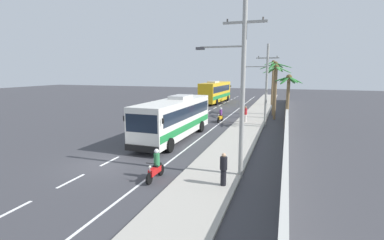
{
  "coord_description": "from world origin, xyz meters",
  "views": [
    {
      "loc": [
        10.49,
        -13.97,
        5.7
      ],
      "look_at": [
        3.19,
        7.62,
        1.7
      ],
      "focal_mm": 26.28,
      "sensor_mm": 36.0,
      "label": 1
    }
  ],
  "objects_px": {
    "palm_second": "(275,79)",
    "palm_fourth": "(288,91)",
    "motorcycle_beside_bus": "(220,116)",
    "pedestrian_midwalk": "(224,169)",
    "coach_bus_far_lane": "(215,91)",
    "palm_third": "(273,72)",
    "coach_bus_foreground": "(175,117)",
    "utility_pole_nearest": "(241,85)",
    "pedestrian_near_kerb": "(245,114)",
    "utility_pole_mid": "(266,83)",
    "motorcycle_trailing": "(156,167)",
    "palm_nearest": "(276,80)"
  },
  "relations": [
    {
      "from": "motorcycle_beside_bus",
      "to": "utility_pole_mid",
      "type": "xyz_separation_m",
      "value": [
        4.85,
        -0.93,
        3.81
      ]
    },
    {
      "from": "coach_bus_foreground",
      "to": "coach_bus_far_lane",
      "type": "bearing_deg",
      "value": 96.92
    },
    {
      "from": "coach_bus_foreground",
      "to": "utility_pole_mid",
      "type": "xyz_separation_m",
      "value": [
        6.72,
        8.11,
        2.61
      ]
    },
    {
      "from": "motorcycle_beside_bus",
      "to": "palm_fourth",
      "type": "relative_size",
      "value": 0.37
    },
    {
      "from": "pedestrian_near_kerb",
      "to": "palm_second",
      "type": "xyz_separation_m",
      "value": [
        2.63,
        6.73,
        3.68
      ]
    },
    {
      "from": "coach_bus_far_lane",
      "to": "palm_fourth",
      "type": "relative_size",
      "value": 2.17
    },
    {
      "from": "pedestrian_near_kerb",
      "to": "palm_fourth",
      "type": "xyz_separation_m",
      "value": [
        4.29,
        -2.0,
        2.74
      ]
    },
    {
      "from": "palm_second",
      "to": "utility_pole_nearest",
      "type": "bearing_deg",
      "value": -91.74
    },
    {
      "from": "coach_bus_foreground",
      "to": "motorcycle_beside_bus",
      "type": "distance_m",
      "value": 9.31
    },
    {
      "from": "coach_bus_foreground",
      "to": "coach_bus_far_lane",
      "type": "xyz_separation_m",
      "value": [
        -3.33,
        27.44,
        0.18
      ]
    },
    {
      "from": "coach_bus_foreground",
      "to": "palm_third",
      "type": "xyz_separation_m",
      "value": [
        6.48,
        26.67,
        3.68
      ]
    },
    {
      "from": "coach_bus_far_lane",
      "to": "motorcycle_beside_bus",
      "type": "relative_size",
      "value": 5.92
    },
    {
      "from": "palm_fourth",
      "to": "palm_third",
      "type": "bearing_deg",
      "value": 97.17
    },
    {
      "from": "utility_pole_nearest",
      "to": "utility_pole_mid",
      "type": "distance_m",
      "value": 15.11
    },
    {
      "from": "palm_third",
      "to": "palm_fourth",
      "type": "bearing_deg",
      "value": -82.83
    },
    {
      "from": "coach_bus_foreground",
      "to": "coach_bus_far_lane",
      "type": "distance_m",
      "value": 27.64
    },
    {
      "from": "motorcycle_beside_bus",
      "to": "utility_pole_mid",
      "type": "height_order",
      "value": "utility_pole_mid"
    },
    {
      "from": "palm_fourth",
      "to": "motorcycle_beside_bus",
      "type": "bearing_deg",
      "value": 165.05
    },
    {
      "from": "motorcycle_trailing",
      "to": "coach_bus_far_lane",
      "type": "bearing_deg",
      "value": 99.11
    },
    {
      "from": "utility_pole_mid",
      "to": "palm_third",
      "type": "relative_size",
      "value": 1.13
    },
    {
      "from": "palm_second",
      "to": "palm_fourth",
      "type": "height_order",
      "value": "palm_second"
    },
    {
      "from": "coach_bus_far_lane",
      "to": "palm_nearest",
      "type": "distance_m",
      "value": 18.44
    },
    {
      "from": "palm_nearest",
      "to": "palm_second",
      "type": "relative_size",
      "value": 0.93
    },
    {
      "from": "palm_nearest",
      "to": "coach_bus_far_lane",
      "type": "bearing_deg",
      "value": 126.59
    },
    {
      "from": "palm_second",
      "to": "palm_fourth",
      "type": "bearing_deg",
      "value": -79.22
    },
    {
      "from": "pedestrian_near_kerb",
      "to": "utility_pole_mid",
      "type": "bearing_deg",
      "value": -27.38
    },
    {
      "from": "palm_second",
      "to": "palm_third",
      "type": "distance_m",
      "value": 10.84
    },
    {
      "from": "utility_pole_nearest",
      "to": "coach_bus_foreground",
      "type": "bearing_deg",
      "value": 133.25
    },
    {
      "from": "pedestrian_near_kerb",
      "to": "palm_fourth",
      "type": "relative_size",
      "value": 0.32
    },
    {
      "from": "motorcycle_beside_bus",
      "to": "motorcycle_trailing",
      "type": "relative_size",
      "value": 1.0
    },
    {
      "from": "pedestrian_near_kerb",
      "to": "palm_third",
      "type": "xyz_separation_m",
      "value": [
        1.84,
        17.51,
        4.5
      ]
    },
    {
      "from": "motorcycle_beside_bus",
      "to": "palm_second",
      "type": "xyz_separation_m",
      "value": [
        5.41,
        6.84,
        4.07
      ]
    },
    {
      "from": "motorcycle_beside_bus",
      "to": "palm_third",
      "type": "distance_m",
      "value": 18.86
    },
    {
      "from": "coach_bus_far_lane",
      "to": "motorcycle_trailing",
      "type": "distance_m",
      "value": 36.7
    },
    {
      "from": "palm_fourth",
      "to": "palm_second",
      "type": "bearing_deg",
      "value": 100.78
    },
    {
      "from": "coach_bus_foreground",
      "to": "motorcycle_trailing",
      "type": "height_order",
      "value": "coach_bus_foreground"
    },
    {
      "from": "coach_bus_foreground",
      "to": "utility_pole_mid",
      "type": "height_order",
      "value": "utility_pole_mid"
    },
    {
      "from": "pedestrian_near_kerb",
      "to": "utility_pole_mid",
      "type": "height_order",
      "value": "utility_pole_mid"
    },
    {
      "from": "motorcycle_trailing",
      "to": "palm_fourth",
      "type": "xyz_separation_m",
      "value": [
        6.46,
        15.93,
        3.12
      ]
    },
    {
      "from": "coach_bus_far_lane",
      "to": "palm_nearest",
      "type": "xyz_separation_m",
      "value": [
        10.89,
        -14.67,
        2.54
      ]
    },
    {
      "from": "utility_pole_nearest",
      "to": "pedestrian_near_kerb",
      "type": "bearing_deg",
      "value": 96.82
    },
    {
      "from": "pedestrian_midwalk",
      "to": "utility_pole_nearest",
      "type": "xyz_separation_m",
      "value": [
        0.46,
        1.74,
        3.96
      ]
    },
    {
      "from": "motorcycle_beside_bus",
      "to": "palm_nearest",
      "type": "bearing_deg",
      "value": 33.26
    },
    {
      "from": "pedestrian_midwalk",
      "to": "palm_nearest",
      "type": "distance_m",
      "value": 21.86
    },
    {
      "from": "pedestrian_midwalk",
      "to": "palm_fourth",
      "type": "relative_size",
      "value": 0.31
    },
    {
      "from": "utility_pole_nearest",
      "to": "palm_nearest",
      "type": "distance_m",
      "value": 19.8
    },
    {
      "from": "motorcycle_trailing",
      "to": "coach_bus_foreground",
      "type": "bearing_deg",
      "value": 105.75
    },
    {
      "from": "utility_pole_nearest",
      "to": "motorcycle_trailing",
      "type": "bearing_deg",
      "value": -156.57
    },
    {
      "from": "pedestrian_near_kerb",
      "to": "palm_second",
      "type": "relative_size",
      "value": 0.25
    },
    {
      "from": "coach_bus_far_lane",
      "to": "motorcycle_trailing",
      "type": "height_order",
      "value": "coach_bus_far_lane"
    }
  ]
}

